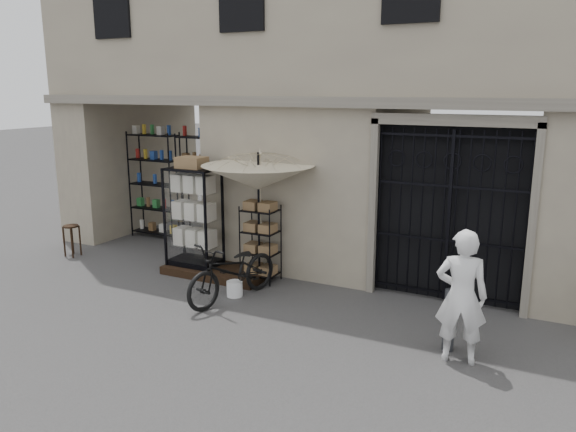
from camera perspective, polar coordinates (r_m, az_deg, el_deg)
The scene contains 14 objects.
ground at distance 8.47m, azimuth 0.60°, elevation -11.41°, with size 80.00×80.00×0.00m, color black.
main_building at distance 11.49m, azimuth 9.90°, elevation 17.78°, with size 14.00×4.00×9.00m, color gray.
shop_recess at distance 12.68m, azimuth -12.22°, elevation 3.60°, with size 3.00×1.70×3.00m, color black.
shop_shelving at distance 13.14m, azimuth -10.98°, elevation 2.86°, with size 2.70×0.50×2.50m, color black.
iron_gate at distance 9.56m, azimuth 16.23°, elevation 0.39°, with size 2.50×0.21×3.00m.
step_platform at distance 10.82m, azimuth -7.27°, elevation -5.59°, with size 2.00×0.90×0.15m, color black.
display_cabinet at distance 10.81m, azimuth -9.55°, elevation -0.61°, with size 1.09×0.91×2.03m.
wire_rack at distance 10.28m, azimuth -2.81°, elevation -2.89°, with size 0.74×0.65×1.41m.
market_umbrella at distance 9.94m, azimuth -3.04°, elevation 4.62°, with size 2.20×2.22×2.86m.
white_bucket at distance 9.71m, azimuth -5.44°, elevation -7.37°, with size 0.27×0.27×0.26m, color white.
bicycle at distance 9.59m, azimuth -5.51°, elevation -8.47°, with size 0.68×1.03×1.96m, color black.
wooden_stool at distance 12.69m, azimuth -21.09°, elevation -2.28°, with size 0.33×0.33×0.67m.
steel_bollard at distance 7.97m, azimuth 16.06°, elevation -10.14°, with size 0.16×0.16×0.87m, color #4A4D54.
shopkeeper at distance 7.90m, azimuth 16.76°, elevation -13.86°, with size 0.65×1.78×0.43m, color silver.
Camera 1 is at (3.38, -6.94, 3.48)m, focal length 35.00 mm.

